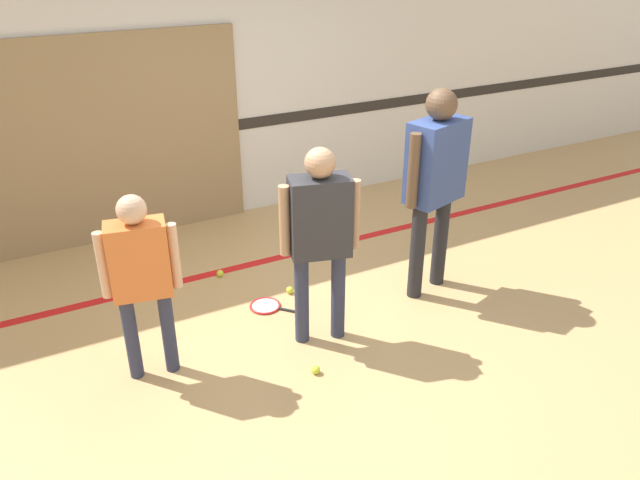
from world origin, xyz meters
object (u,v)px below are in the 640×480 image
(tennis_ball_stray_left, at_px, (220,273))
(person_student_right, at_px, (436,172))
(person_instructor, at_px, (320,227))
(person_student_left, at_px, (140,269))
(tennis_ball_near_instructor, at_px, (316,370))
(tennis_ball_by_spare_racket, at_px, (290,290))
(racket_spare_on_floor, at_px, (267,306))

(tennis_ball_stray_left, bearing_deg, person_student_right, -34.06)
(person_instructor, relative_size, person_student_left, 1.12)
(person_instructor, distance_m, tennis_ball_near_instructor, 1.06)
(person_instructor, relative_size, tennis_ball_by_spare_racket, 24.12)
(person_student_right, xyz_separation_m, tennis_ball_near_instructor, (-1.44, -0.61, -1.10))
(person_student_right, distance_m, racket_spare_on_floor, 1.84)
(person_student_right, bearing_deg, tennis_ball_by_spare_racket, -39.66)
(person_student_right, relative_size, tennis_ball_stray_left, 27.67)
(person_student_right, bearing_deg, tennis_ball_stray_left, -50.14)
(person_student_left, bearing_deg, person_instructor, 2.90)
(racket_spare_on_floor, bearing_deg, person_student_right, 31.72)
(tennis_ball_near_instructor, bearing_deg, person_instructor, 58.32)
(tennis_ball_stray_left, bearing_deg, tennis_ball_near_instructor, -85.09)
(person_instructor, height_order, tennis_ball_by_spare_racket, person_instructor)
(person_student_left, bearing_deg, person_student_right, 11.77)
(tennis_ball_stray_left, bearing_deg, person_student_left, -128.93)
(person_student_left, xyz_separation_m, tennis_ball_by_spare_racket, (1.36, 0.54, -0.84))
(racket_spare_on_floor, xyz_separation_m, tennis_ball_near_instructor, (-0.04, -0.99, 0.02))
(person_instructor, distance_m, tennis_ball_by_spare_racket, 1.19)
(person_student_right, bearing_deg, person_instructor, -5.68)
(person_student_right, xyz_separation_m, racket_spare_on_floor, (-1.40, 0.38, -1.12))
(person_student_left, xyz_separation_m, person_student_right, (2.49, 0.04, 0.25))
(person_student_right, bearing_deg, racket_spare_on_floor, -31.15)
(person_instructor, xyz_separation_m, person_student_right, (1.20, 0.22, 0.14))
(person_student_left, bearing_deg, racket_spare_on_floor, 32.00)
(tennis_ball_near_instructor, bearing_deg, tennis_ball_stray_left, 94.91)
(tennis_ball_by_spare_racket, height_order, tennis_ball_stray_left, same)
(person_student_left, height_order, tennis_ball_near_instructor, person_student_left)
(tennis_ball_by_spare_racket, bearing_deg, racket_spare_on_floor, -156.90)
(person_student_left, distance_m, tennis_ball_by_spare_racket, 1.69)
(tennis_ball_by_spare_racket, xyz_separation_m, tennis_ball_stray_left, (-0.46, 0.58, 0.00))
(person_student_right, xyz_separation_m, tennis_ball_by_spare_racket, (-1.13, 0.49, -1.10))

